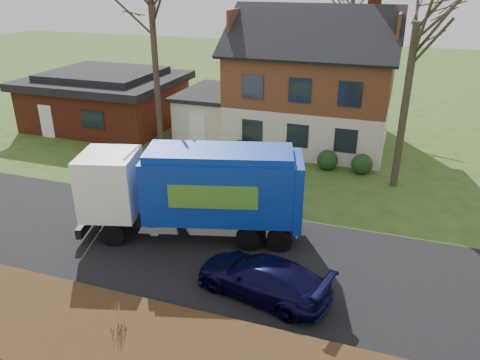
% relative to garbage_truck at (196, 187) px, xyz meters
% --- Properties ---
extents(ground, '(120.00, 120.00, 0.00)m').
position_rel_garbage_truck_xyz_m(ground, '(-0.09, -1.00, -2.11)').
color(ground, '#2F4D19').
rests_on(ground, ground).
extents(road, '(80.00, 7.00, 0.02)m').
position_rel_garbage_truck_xyz_m(road, '(-0.09, -1.00, -2.10)').
color(road, black).
rests_on(road, ground).
extents(mulch_verge, '(80.00, 3.50, 0.30)m').
position_rel_garbage_truck_xyz_m(mulch_verge, '(-0.09, -6.30, -1.96)').
color(mulch_verge, '#2F1F0F').
rests_on(mulch_verge, ground).
extents(main_house, '(12.95, 8.95, 9.26)m').
position_rel_garbage_truck_xyz_m(main_house, '(1.40, 12.91, 1.91)').
color(main_house, beige).
rests_on(main_house, ground).
extents(ranch_house, '(9.80, 8.20, 3.70)m').
position_rel_garbage_truck_xyz_m(ranch_house, '(-12.09, 12.00, -0.30)').
color(ranch_house, maroon).
rests_on(ranch_house, ground).
extents(garbage_truck, '(8.86, 4.48, 3.67)m').
position_rel_garbage_truck_xyz_m(garbage_truck, '(0.00, 0.00, 0.00)').
color(garbage_truck, black).
rests_on(garbage_truck, ground).
extents(silver_sedan, '(5.35, 2.31, 1.71)m').
position_rel_garbage_truck_xyz_m(silver_sedan, '(-3.24, 2.67, -1.26)').
color(silver_sedan, '#ADB0B5').
rests_on(silver_sedan, ground).
extents(navy_wagon, '(4.81, 2.80, 1.31)m').
position_rel_garbage_truck_xyz_m(navy_wagon, '(3.50, -2.80, -1.46)').
color(navy_wagon, black).
rests_on(navy_wagon, ground).
extents(grass_clump_mid, '(0.31, 0.25, 0.86)m').
position_rel_garbage_truck_xyz_m(grass_clump_mid, '(0.14, -5.92, -1.38)').
color(grass_clump_mid, tan).
rests_on(grass_clump_mid, mulch_verge).
extents(grass_clump_east, '(0.35, 0.29, 0.87)m').
position_rel_garbage_truck_xyz_m(grass_clump_east, '(4.43, -6.30, -1.38)').
color(grass_clump_east, olive).
rests_on(grass_clump_east, mulch_verge).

